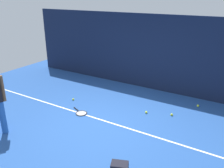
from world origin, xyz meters
name	(u,v)px	position (x,y,z in m)	size (l,w,h in m)	color
ground_plane	(104,125)	(0.00, 0.00, 0.00)	(12.00, 12.00, 0.00)	#234C93
back_fence	(152,53)	(0.00, 3.00, 1.28)	(10.00, 0.10, 2.56)	#141E38
court_line	(108,122)	(0.00, 0.18, 0.00)	(9.00, 0.05, 0.00)	white
tennis_racket	(81,113)	(-0.91, 0.19, 0.01)	(0.63, 0.43, 0.03)	black
tennis_ball_near_player	(198,106)	(1.82, 2.34, 0.03)	(0.07, 0.07, 0.07)	#CCE033
tennis_ball_by_fence	(172,115)	(1.33, 1.39, 0.03)	(0.07, 0.07, 0.07)	#CCE033
tennis_ball_mid_court	(146,112)	(0.67, 1.15, 0.03)	(0.07, 0.07, 0.07)	#CCE033
tennis_ball_far_left	(73,99)	(-1.66, 0.75, 0.03)	(0.07, 0.07, 0.07)	#CCE033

